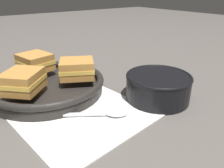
# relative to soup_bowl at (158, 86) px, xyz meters

# --- Properties ---
(ground_plane) EXTENTS (4.00, 4.00, 0.00)m
(ground_plane) POSITION_rel_soup_bowl_xyz_m (-0.09, 0.10, -0.04)
(ground_plane) COLOR #56514C
(napkin) EXTENTS (0.28, 0.25, 0.00)m
(napkin) POSITION_rel_soup_bowl_xyz_m (-0.19, 0.03, -0.04)
(napkin) COLOR white
(napkin) RESTS_ON ground_plane
(soup_bowl) EXTENTS (0.16, 0.16, 0.07)m
(soup_bowl) POSITION_rel_soup_bowl_xyz_m (0.00, 0.00, 0.00)
(soup_bowl) COLOR black
(soup_bowl) RESTS_ON ground_plane
(spoon) EXTENTS (0.13, 0.10, 0.01)m
(spoon) POSITION_rel_soup_bowl_xyz_m (-0.15, 0.01, -0.03)
(spoon) COLOR silver
(spoon) RESTS_ON napkin
(skillet) EXTENTS (0.30, 0.30, 0.04)m
(skillet) POSITION_rel_soup_bowl_xyz_m (-0.20, 0.20, -0.02)
(skillet) COLOR black
(skillet) RESTS_ON ground_plane
(sandwich_near_left) EXTENTS (0.11, 0.11, 0.05)m
(sandwich_near_left) POSITION_rel_soup_bowl_xyz_m (-0.14, 0.16, 0.03)
(sandwich_near_left) COLOR #B27A38
(sandwich_near_left) RESTS_ON skillet
(sandwich_near_right) EXTENTS (0.09, 0.10, 0.05)m
(sandwich_near_right) POSITION_rel_soup_bowl_xyz_m (-0.20, 0.28, 0.03)
(sandwich_near_right) COLOR #B27A38
(sandwich_near_right) RESTS_ON skillet
(sandwich_far_left) EXTENTS (0.12, 0.12, 0.05)m
(sandwich_far_left) POSITION_rel_soup_bowl_xyz_m (-0.27, 0.16, 0.03)
(sandwich_far_left) COLOR #B27A38
(sandwich_far_left) RESTS_ON skillet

